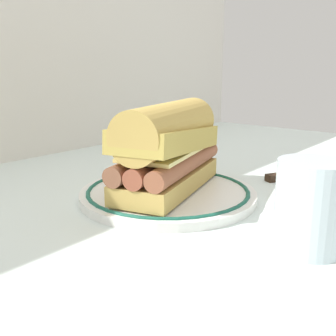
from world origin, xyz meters
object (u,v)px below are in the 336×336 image
(plate, at_px, (168,193))
(butter_knife, at_px, (294,176))
(drinking_glass, at_px, (310,212))
(sausage_sandwich, at_px, (168,146))

(plate, bearing_deg, butter_knife, -24.42)
(plate, relative_size, drinking_glass, 2.69)
(drinking_glass, bearing_deg, plate, 80.99)
(butter_knife, bearing_deg, plate, 155.58)
(sausage_sandwich, bearing_deg, butter_knife, -40.49)
(plate, xyz_separation_m, sausage_sandwich, (0.00, -0.00, 0.07))
(drinking_glass, bearing_deg, sausage_sandwich, 80.99)
(sausage_sandwich, relative_size, drinking_glass, 2.42)
(sausage_sandwich, height_order, butter_knife, sausage_sandwich)
(sausage_sandwich, height_order, drinking_glass, sausage_sandwich)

